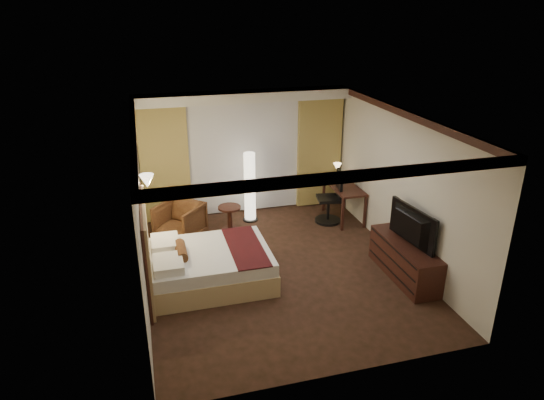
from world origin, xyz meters
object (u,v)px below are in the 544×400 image
object	(u,v)px
bed	(211,266)
desk	(344,203)
side_table	(230,218)
office_chair	(329,197)
dresser	(404,260)
armchair	(180,220)
television	(407,225)
floor_lamp	(250,187)

from	to	relation	value
bed	desk	world-z (taller)	desk
side_table	bed	bearing A→B (deg)	-109.67
bed	office_chair	xyz separation A→B (m)	(2.78, 1.75, 0.28)
desk	dresser	distance (m)	2.50
dresser	side_table	bearing A→B (deg)	134.00
desk	side_table	bearing A→B (deg)	177.48
armchair	television	xyz separation A→B (m)	(3.52, -2.46, 0.56)
bed	television	xyz separation A→B (m)	(3.17, -0.70, 0.68)
desk	office_chair	world-z (taller)	office_chair
office_chair	dresser	bearing A→B (deg)	-70.14
armchair	side_table	xyz separation A→B (m)	(1.03, 0.15, -0.15)
bed	armchair	world-z (taller)	armchair
side_table	office_chair	distance (m)	2.13
desk	dresser	bearing A→B (deg)	-88.85
armchair	side_table	size ratio (longest dim) A/B	1.58
bed	desk	xyz separation A→B (m)	(3.15, 1.80, 0.09)
side_table	floor_lamp	xyz separation A→B (m)	(0.51, 0.36, 0.50)
floor_lamp	office_chair	world-z (taller)	floor_lamp
dresser	floor_lamp	bearing A→B (deg)	124.10
desk	office_chair	xyz separation A→B (m)	(-0.37, -0.05, 0.20)
bed	dresser	world-z (taller)	dresser
floor_lamp	dresser	distance (m)	3.61
desk	television	bearing A→B (deg)	-89.54
floor_lamp	television	bearing A→B (deg)	-56.30
armchair	office_chair	xyz separation A→B (m)	(3.12, -0.01, 0.17)
armchair	desk	xyz separation A→B (m)	(3.50, 0.04, -0.03)
side_table	armchair	bearing A→B (deg)	-171.56
desk	dresser	xyz separation A→B (m)	(0.05, -2.50, -0.06)
armchair	desk	size ratio (longest dim) A/B	0.69
television	dresser	bearing A→B (deg)	-96.62
desk	armchair	bearing A→B (deg)	-179.29
armchair	office_chair	distance (m)	3.13
side_table	desk	xyz separation A→B (m)	(2.47, -0.11, 0.12)
floor_lamp	office_chair	xyz separation A→B (m)	(1.59, -0.52, -0.19)
bed	armchair	distance (m)	1.79
floor_lamp	desk	xyz separation A→B (m)	(1.96, -0.47, -0.39)
floor_lamp	dresser	world-z (taller)	floor_lamp
office_chair	floor_lamp	bearing A→B (deg)	172.11
bed	armchair	size ratio (longest dim) A/B	2.43
armchair	dresser	bearing A→B (deg)	6.79
desk	dresser	world-z (taller)	desk
television	bed	bearing A→B (deg)	70.86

